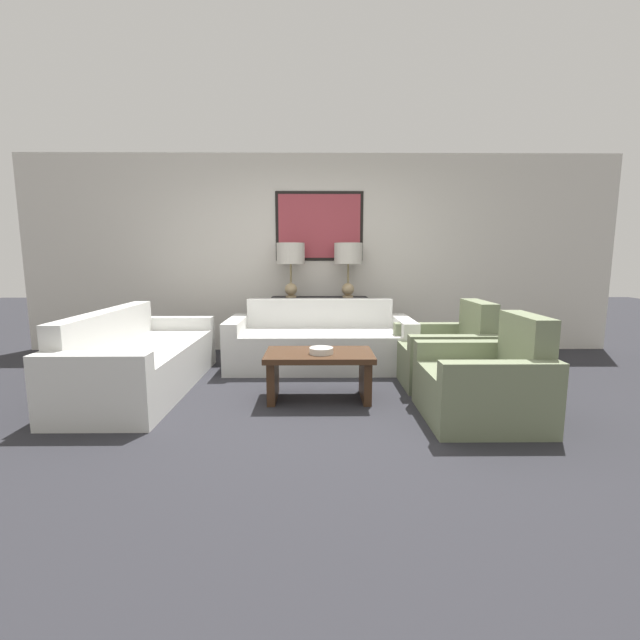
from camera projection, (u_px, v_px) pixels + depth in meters
ground_plane at (321, 405)px, 3.77m from camera, size 20.00×20.00×0.00m
back_wall at (319, 254)px, 5.87m from camera, size 8.06×0.12×2.65m
console_table at (319, 325)px, 5.74m from camera, size 1.28×0.39×0.76m
table_lamp_left at (291, 258)px, 5.60m from camera, size 0.37×0.37×0.71m
table_lamp_right at (348, 258)px, 5.61m from camera, size 0.37×0.37×0.71m
couch_by_back_wall at (320, 344)px, 5.05m from camera, size 2.14×0.87×0.78m
couch_by_side at (141, 362)px, 4.18m from camera, size 0.87×2.14×0.78m
coffee_table at (319, 366)px, 3.89m from camera, size 0.97×0.56×0.44m
decorative_bowl at (322, 351)px, 3.81m from camera, size 0.21×0.21×0.06m
armchair_near_back_wall at (447, 356)px, 4.41m from camera, size 0.87×0.89×0.85m
armchair_near_camera at (485, 385)px, 3.41m from camera, size 0.87×0.89×0.85m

